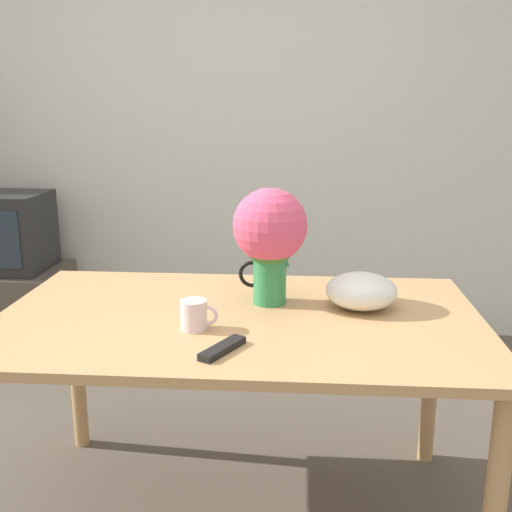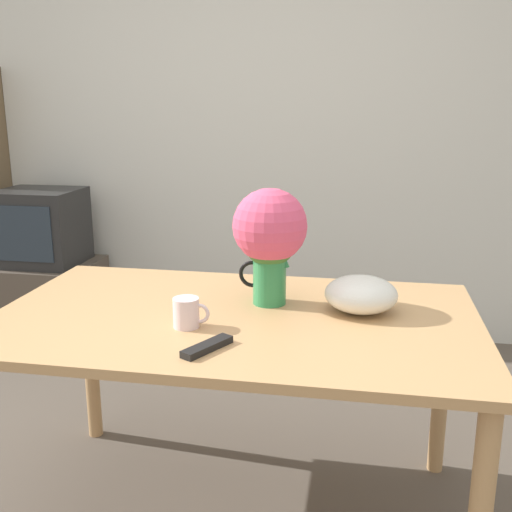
# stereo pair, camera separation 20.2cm
# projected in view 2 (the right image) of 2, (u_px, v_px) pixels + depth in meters

# --- Properties ---
(wall_back) EXTENTS (8.00, 0.05, 2.60)m
(wall_back) POSITION_uv_depth(u_px,v_px,m) (261.00, 124.00, 3.60)
(wall_back) COLOR silver
(wall_back) RESTS_ON ground_plane
(table) EXTENTS (1.57, 0.94, 0.76)m
(table) POSITION_uv_depth(u_px,v_px,m) (235.00, 339.00, 1.97)
(table) COLOR tan
(table) RESTS_ON ground_plane
(flower_vase) EXTENTS (0.25, 0.25, 0.40)m
(flower_vase) POSITION_uv_depth(u_px,v_px,m) (270.00, 234.00, 1.99)
(flower_vase) COLOR #2D844C
(flower_vase) RESTS_ON table
(coffee_mug) EXTENTS (0.11, 0.08, 0.09)m
(coffee_mug) POSITION_uv_depth(u_px,v_px,m) (187.00, 313.00, 1.82)
(coffee_mug) COLOR silver
(coffee_mug) RESTS_ON table
(white_bowl) EXTENTS (0.24, 0.24, 0.12)m
(white_bowl) POSITION_uv_depth(u_px,v_px,m) (361.00, 294.00, 1.96)
(white_bowl) COLOR silver
(white_bowl) RESTS_ON table
(remote_control) EXTENTS (0.12, 0.17, 0.02)m
(remote_control) POSITION_uv_depth(u_px,v_px,m) (207.00, 347.00, 1.66)
(remote_control) COLOR black
(remote_control) RESTS_ON table
(tv_stand) EXTENTS (0.62, 0.52, 0.47)m
(tv_stand) POSITION_uv_depth(u_px,v_px,m) (47.00, 299.00, 3.74)
(tv_stand) COLOR #4C4238
(tv_stand) RESTS_ON ground_plane
(tv_set) EXTENTS (0.48, 0.42, 0.45)m
(tv_set) POSITION_uv_depth(u_px,v_px,m) (41.00, 227.00, 3.62)
(tv_set) COLOR black
(tv_set) RESTS_ON tv_stand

